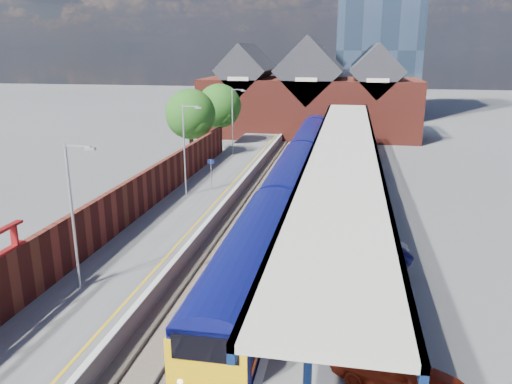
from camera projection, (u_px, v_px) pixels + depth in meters
ground at (282, 185)px, 45.64m from camera, size 240.00×240.00×0.00m
ballast_bed at (264, 220)px, 36.19m from camera, size 6.00×76.00×0.06m
rails at (264, 219)px, 36.16m from camera, size 4.51×76.00×0.14m
left_platform at (191, 210)px, 37.03m from camera, size 5.00×76.00×1.00m
right_platform at (348, 219)px, 34.99m from camera, size 6.00×76.00×1.00m
coping_left at (221, 205)px, 36.47m from camera, size 0.30×76.00×0.05m
coping_right at (307, 210)px, 35.35m from camera, size 0.30×76.00×0.05m
yellow_line at (213, 204)px, 36.58m from camera, size 0.14×76.00×0.01m
train at (302, 157)px, 47.42m from camera, size 2.92×65.92×3.45m
canopy at (344, 147)px, 35.61m from camera, size 4.50×52.00×4.48m
lamp_post_b at (74, 209)px, 22.72m from camera, size 1.48×0.18×7.00m
lamp_post_c at (186, 145)px, 37.83m from camera, size 1.48×0.18×7.00m
lamp_post_d at (234, 117)px, 52.95m from camera, size 1.48×0.18×7.00m
platform_sign at (211, 169)px, 40.12m from camera, size 0.55×0.08×2.50m
brick_wall at (117, 209)px, 30.85m from camera, size 0.35×50.00×3.86m
station_building at (309, 97)px, 70.58m from camera, size 30.00×12.12×13.78m
tree_near at (192, 116)px, 51.58m from camera, size 5.20×5.20×8.10m
tree_far at (220, 107)px, 58.96m from camera, size 5.20×5.20×8.10m
parked_car_red at (397, 370)px, 16.53m from camera, size 4.69×3.49×1.49m
parked_car_silver at (373, 243)px, 27.70m from camera, size 3.90×2.51×1.21m
parked_car_dark at (360, 201)px, 35.39m from camera, size 4.25×3.11×1.14m
parked_car_blue at (367, 252)px, 26.32m from camera, size 5.25×3.46×1.34m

